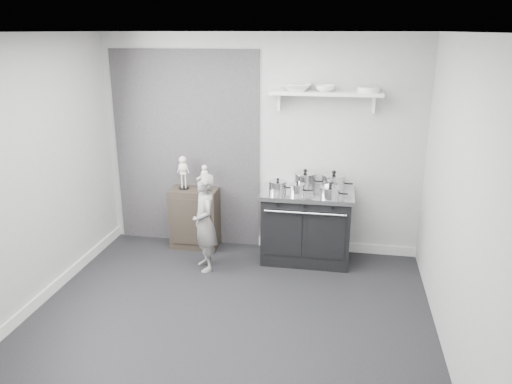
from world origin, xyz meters
TOP-DOWN VIEW (x-y plane):
  - ground at (0.00, 0.00)m, footprint 4.00×4.00m
  - room_shell at (-0.09, 0.15)m, footprint 4.02×3.62m
  - wall_shelf at (0.80, 1.68)m, footprint 1.30×0.26m
  - stove at (0.64, 1.48)m, footprint 1.10×0.69m
  - side_cabinet at (-0.82, 1.61)m, footprint 0.60×0.35m
  - child at (-0.51, 1.00)m, footprint 0.46×0.51m
  - pot_front_left at (0.29, 1.38)m, footprint 0.30×0.21m
  - pot_back_left at (0.59, 1.61)m, footprint 0.36×0.27m
  - pot_back_right at (0.94, 1.56)m, footprint 0.37×0.28m
  - pot_front_right at (0.91, 1.27)m, footprint 0.32×0.23m
  - pot_front_center at (0.53, 1.32)m, footprint 0.27×0.18m
  - skeleton_full at (-0.95, 1.61)m, footprint 0.14×0.09m
  - skeleton_torso at (-0.67, 1.61)m, footprint 0.10×0.07m
  - bowl_large at (0.47, 1.67)m, footprint 0.34×0.34m
  - bowl_small at (0.79, 1.67)m, footprint 0.23×0.23m
  - plate_stack at (1.28, 1.67)m, footprint 0.25×0.25m

SIDE VIEW (x-z plane):
  - ground at x=0.00m, z-range 0.00..0.00m
  - side_cabinet at x=-0.82m, z-range 0.00..0.79m
  - stove at x=0.64m, z-range 0.00..0.89m
  - child at x=-0.51m, z-range 0.00..1.16m
  - pot_front_right at x=0.91m, z-range 0.87..1.04m
  - pot_front_center at x=0.53m, z-range 0.87..1.04m
  - pot_front_left at x=0.29m, z-range 0.87..1.04m
  - skeleton_torso at x=-0.67m, z-range 0.79..1.16m
  - pot_back_left at x=0.59m, z-range 0.86..1.10m
  - pot_back_right at x=0.94m, z-range 0.86..1.11m
  - skeleton_full at x=-0.95m, z-range 0.79..1.28m
  - room_shell at x=-0.09m, z-range 0.28..2.99m
  - wall_shelf at x=0.80m, z-range 1.89..2.13m
  - plate_stack at x=1.28m, z-range 2.04..2.10m
  - bowl_small at x=0.79m, z-range 2.04..2.11m
  - bowl_large at x=0.47m, z-range 2.04..2.12m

